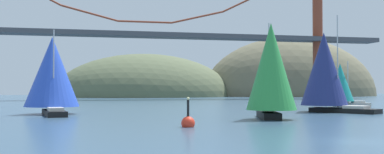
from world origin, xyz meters
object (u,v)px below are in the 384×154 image
object	(u,v)px
sailboat_teal_sail	(341,84)
sailboat_navy_sail	(325,70)
sailboat_blue_spinnaker	(52,73)
sailboat_green_sail	(271,68)
channel_buoy	(188,122)

from	to	relation	value
sailboat_teal_sail	sailboat_navy_sail	bearing A→B (deg)	-128.38
sailboat_blue_spinnaker	sailboat_green_sail	world-z (taller)	sailboat_blue_spinnaker
sailboat_teal_sail	channel_buoy	size ratio (longest dim) A/B	2.80
sailboat_blue_spinnaker	sailboat_navy_sail	world-z (taller)	sailboat_navy_sail
sailboat_teal_sail	sailboat_green_sail	distance (m)	32.45
sailboat_teal_sail	sailboat_green_sail	world-z (taller)	sailboat_green_sail
sailboat_teal_sail	sailboat_green_sail	xyz separation A→B (m)	(-22.10, -23.73, 1.29)
sailboat_navy_sail	channel_buoy	xyz separation A→B (m)	(-22.04, -17.64, -4.98)
sailboat_navy_sail	channel_buoy	bearing A→B (deg)	-141.32
sailboat_green_sail	channel_buoy	size ratio (longest dim) A/B	3.68
sailboat_navy_sail	sailboat_teal_sail	bearing A→B (deg)	51.62
sailboat_blue_spinnaker	sailboat_green_sail	distance (m)	25.90
sailboat_teal_sail	channel_buoy	world-z (taller)	sailboat_teal_sail
sailboat_blue_spinnaker	sailboat_green_sail	bearing A→B (deg)	-33.28
sailboat_navy_sail	channel_buoy	size ratio (longest dim) A/B	4.66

